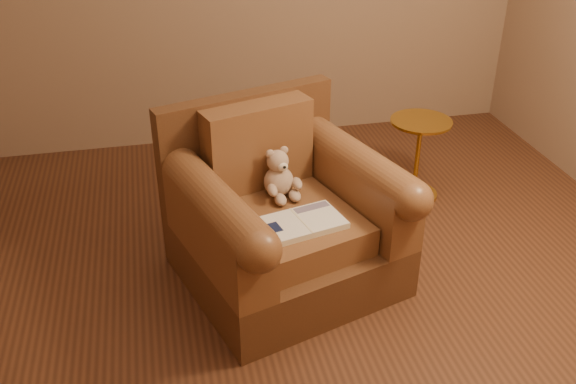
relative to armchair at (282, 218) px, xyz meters
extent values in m
plane|color=#542F1C|center=(0.15, -0.22, -0.35)|extent=(4.00, 4.00, 0.00)
cube|color=#55331C|center=(0.01, -0.04, -0.21)|extent=(1.23, 1.20, 0.28)
cube|color=#55331C|center=(-0.11, 0.36, 0.24)|extent=(0.98, 0.39, 0.62)
cube|color=brown|center=(0.03, -0.09, 0.01)|extent=(0.76, 0.84, 0.15)
cube|color=brown|center=(-0.07, 0.24, 0.30)|extent=(0.60, 0.32, 0.45)
cube|color=brown|center=(-0.35, -0.21, 0.09)|extent=(0.44, 0.86, 0.32)
cube|color=brown|center=(0.41, 0.03, 0.09)|extent=(0.44, 0.86, 0.32)
cylinder|color=brown|center=(-0.35, -0.21, 0.25)|extent=(0.44, 0.86, 0.20)
cylinder|color=brown|center=(0.41, 0.03, 0.25)|extent=(0.44, 0.86, 0.20)
ellipsoid|color=tan|center=(0.01, 0.10, 0.16)|extent=(0.15, 0.14, 0.16)
sphere|color=tan|center=(0.00, 0.11, 0.27)|extent=(0.11, 0.11, 0.11)
ellipsoid|color=tan|center=(-0.04, 0.10, 0.32)|extent=(0.05, 0.03, 0.05)
ellipsoid|color=tan|center=(0.04, 0.13, 0.32)|extent=(0.05, 0.03, 0.05)
ellipsoid|color=beige|center=(0.02, 0.06, 0.26)|extent=(0.05, 0.04, 0.05)
sphere|color=black|center=(0.02, 0.04, 0.27)|extent=(0.02, 0.02, 0.02)
ellipsoid|color=tan|center=(-0.04, 0.02, 0.16)|extent=(0.05, 0.10, 0.05)
ellipsoid|color=tan|center=(0.09, 0.06, 0.16)|extent=(0.05, 0.10, 0.05)
ellipsoid|color=tan|center=(-0.01, 0.00, 0.11)|extent=(0.06, 0.10, 0.05)
ellipsoid|color=tan|center=(0.07, 0.02, 0.11)|extent=(0.06, 0.10, 0.05)
cube|color=beige|center=(0.05, -0.22, 0.10)|extent=(0.45, 0.33, 0.03)
cube|color=white|center=(-0.05, -0.24, 0.11)|extent=(0.24, 0.28, 0.00)
cube|color=white|center=(0.15, -0.20, 0.11)|extent=(0.24, 0.28, 0.00)
cube|color=beige|center=(0.05, -0.22, 0.11)|extent=(0.06, 0.24, 0.00)
cube|color=#0F1638|center=(-0.09, -0.25, 0.11)|extent=(0.08, 0.10, 0.00)
cube|color=slate|center=(0.13, -0.11, 0.11)|extent=(0.19, 0.09, 0.00)
cylinder|color=gold|center=(1.00, 0.62, -0.33)|extent=(0.30, 0.30, 0.02)
cylinder|color=gold|center=(1.00, 0.62, -0.08)|extent=(0.03, 0.03, 0.49)
cylinder|color=gold|center=(1.00, 0.62, 0.17)|extent=(0.38, 0.38, 0.02)
cylinder|color=gold|center=(1.00, 0.62, 0.16)|extent=(0.03, 0.03, 0.02)
camera|label=1|loc=(-0.57, -2.72, 1.74)|focal=40.00mm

